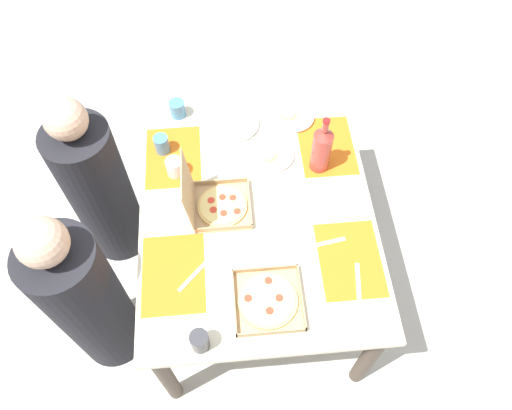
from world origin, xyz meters
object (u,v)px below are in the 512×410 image
object	(u,v)px
diner_left_seat	(88,300)
plate_near_left	(236,124)
pizza_box_corner_left	(268,300)
cup_red	(200,341)
plate_middle	(293,116)
cup_dark	(177,109)
cup_spare	(162,144)
soda_bottle	(322,148)
plate_near_right	(273,155)
pizza_box_edge_far	(215,202)
cup_clear_left	(175,167)
diner_right_seat	(99,189)

from	to	relation	value
diner_left_seat	plate_near_left	bearing A→B (deg)	-42.72
pizza_box_corner_left	cup_red	bearing A→B (deg)	118.93
plate_near_left	plate_middle	world-z (taller)	plate_middle
cup_dark	cup_spare	bearing A→B (deg)	161.39
soda_bottle	cup_spare	distance (m)	0.75
soda_bottle	cup_dark	bearing A→B (deg)	60.01
plate_near_right	cup_red	xyz separation A→B (m)	(-0.88, 0.37, 0.04)
pizza_box_edge_far	soda_bottle	world-z (taller)	soda_bottle
soda_bottle	cup_red	xyz separation A→B (m)	(-0.80, 0.58, -0.08)
pizza_box_corner_left	cup_clear_left	distance (m)	0.76
pizza_box_edge_far	diner_left_seat	bearing A→B (deg)	117.24
plate_near_left	cup_red	bearing A→B (deg)	169.25
cup_dark	pizza_box_edge_far	bearing A→B (deg)	-164.02
plate_near_right	pizza_box_edge_far	bearing A→B (deg)	132.74
cup_red	cup_dark	bearing A→B (deg)	3.75
pizza_box_edge_far	soda_bottle	bearing A→B (deg)	-69.34
plate_near_left	cup_clear_left	bearing A→B (deg)	131.82
diner_left_seat	diner_right_seat	bearing A→B (deg)	0.00
plate_middle	cup_clear_left	distance (m)	0.66
plate_middle	diner_left_seat	bearing A→B (deg)	128.60
pizza_box_edge_far	soda_bottle	xyz separation A→B (m)	(0.19, -0.49, 0.09)
plate_middle	diner_right_seat	size ratio (longest dim) A/B	0.19
plate_near_right	plate_middle	xyz separation A→B (m)	(0.23, -0.13, -0.00)
pizza_box_edge_far	soda_bottle	distance (m)	0.54
plate_middle	diner_left_seat	xyz separation A→B (m)	(-0.81, 1.01, -0.22)
plate_near_left	cup_red	size ratio (longest dim) A/B	2.37
pizza_box_edge_far	diner_right_seat	size ratio (longest dim) A/B	0.25
pizza_box_corner_left	cup_clear_left	size ratio (longest dim) A/B	3.02
cup_red	cup_spare	bearing A→B (deg)	9.04
pizza_box_edge_far	plate_middle	size ratio (longest dim) A/B	1.35
plate_near_right	pizza_box_corner_left	bearing A→B (deg)	172.47
soda_bottle	cup_dark	xyz separation A→B (m)	(0.38, 0.66, -0.09)
pizza_box_edge_far	plate_near_right	distance (m)	0.39
cup_dark	diner_left_seat	world-z (taller)	diner_left_seat
soda_bottle	plate_near_right	bearing A→B (deg)	70.06
plate_near_right	plate_middle	distance (m)	0.27
plate_near_left	cup_spare	bearing A→B (deg)	109.76
cup_spare	diner_left_seat	xyz separation A→B (m)	(-0.65, 0.36, -0.25)
cup_red	cup_clear_left	world-z (taller)	cup_red
plate_near_right	cup_red	distance (m)	0.95
plate_near_right	plate_middle	world-z (taller)	same
pizza_box_edge_far	cup_red	size ratio (longest dim) A/B	2.93
soda_bottle	diner_left_seat	world-z (taller)	diner_left_seat
pizza_box_corner_left	cup_dark	bearing A→B (deg)	18.83
plate_middle	cup_dark	xyz separation A→B (m)	(0.07, 0.57, 0.03)
cup_clear_left	cup_spare	size ratio (longest dim) A/B	0.96
plate_near_left	diner_right_seat	distance (m)	0.78
cup_red	cup_dark	xyz separation A→B (m)	(1.18, 0.08, -0.01)
pizza_box_edge_far	plate_near_left	world-z (taller)	pizza_box_edge_far
pizza_box_edge_far	plate_near_left	size ratio (longest dim) A/B	1.24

